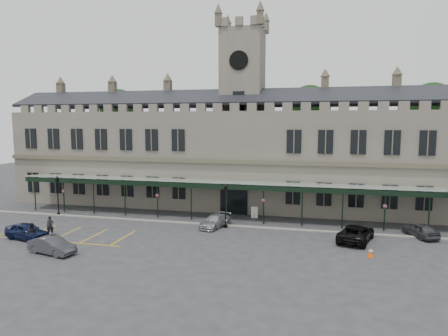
% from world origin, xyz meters
% --- Properties ---
extents(ground, '(140.00, 140.00, 0.00)m').
position_xyz_m(ground, '(0.00, 0.00, 0.00)').
color(ground, '#2F2F32').
extents(station_building, '(60.00, 10.36, 17.30)m').
position_xyz_m(station_building, '(0.00, 15.91, 6.47)').
color(station_building, '#635D53').
rests_on(station_building, ground).
extents(clock_tower, '(5.60, 5.60, 24.80)m').
position_xyz_m(clock_tower, '(0.00, 16.00, 13.11)').
color(clock_tower, '#635D53').
rests_on(clock_tower, ground).
extents(canopy, '(50.00, 4.10, 4.30)m').
position_xyz_m(canopy, '(0.00, 7.46, 2.40)').
color(canopy, '#8C9E93').
rests_on(canopy, ground).
extents(kerb, '(60.00, 0.40, 0.12)m').
position_xyz_m(kerb, '(0.00, 5.50, 0.06)').
color(kerb, gray).
rests_on(kerb, ground).
extents(parking_markings, '(16.00, 6.00, 0.01)m').
position_xyz_m(parking_markings, '(-14.00, -1.50, 0.00)').
color(parking_markings, gold).
rests_on(parking_markings, ground).
extents(tree_behind_left, '(6.00, 6.00, 16.00)m').
position_xyz_m(tree_behind_left, '(-22.00, 25.00, 12.81)').
color(tree_behind_left, '#332314').
rests_on(tree_behind_left, ground).
extents(tree_behind_mid, '(6.00, 6.00, 16.00)m').
position_xyz_m(tree_behind_mid, '(8.00, 25.00, 12.81)').
color(tree_behind_mid, '#332314').
rests_on(tree_behind_mid, ground).
extents(tree_behind_right, '(6.00, 6.00, 16.00)m').
position_xyz_m(tree_behind_right, '(24.00, 25.00, 12.81)').
color(tree_behind_right, '#332314').
rests_on(tree_behind_right, ground).
extents(lamp_post_left, '(0.44, 0.44, 4.62)m').
position_xyz_m(lamp_post_left, '(-19.62, 5.60, 2.74)').
color(lamp_post_left, black).
rests_on(lamp_post_left, ground).
extents(lamp_post_mid, '(0.44, 0.44, 4.60)m').
position_xyz_m(lamp_post_mid, '(0.46, 4.80, 2.73)').
color(lamp_post_mid, black).
rests_on(lamp_post_mid, ground).
extents(traffic_cone, '(0.49, 0.49, 0.78)m').
position_xyz_m(traffic_cone, '(13.81, -1.15, 0.38)').
color(traffic_cone, '#F85307').
rests_on(traffic_cone, ground).
extents(sign_board, '(0.75, 0.08, 1.29)m').
position_xyz_m(sign_board, '(2.66, 9.56, 0.63)').
color(sign_board, black).
rests_on(sign_board, ground).
extents(bollard_left, '(0.16, 0.16, 0.90)m').
position_xyz_m(bollard_left, '(-1.06, 9.56, 0.45)').
color(bollard_left, black).
rests_on(bollard_left, ground).
extents(bollard_right, '(0.15, 0.15, 0.87)m').
position_xyz_m(bollard_right, '(3.75, 9.26, 0.43)').
color(bollard_right, black).
rests_on(bollard_right, ground).
extents(car_left_a, '(4.76, 2.79, 1.52)m').
position_xyz_m(car_left_a, '(-16.38, -3.45, 0.76)').
color(car_left_a, '#0B1333').
rests_on(car_left_a, ground).
extents(car_left_b, '(4.43, 2.34, 1.39)m').
position_xyz_m(car_left_b, '(-11.50, -6.43, 0.69)').
color(car_left_b, '#373A3F').
rests_on(car_left_b, ground).
extents(car_taxi, '(2.90, 4.64, 1.25)m').
position_xyz_m(car_taxi, '(-0.65, 4.74, 0.63)').
color(car_taxi, '#989BA0').
rests_on(car_taxi, ground).
extents(car_van, '(3.94, 5.91, 1.51)m').
position_xyz_m(car_van, '(13.00, 3.07, 0.75)').
color(car_van, black).
rests_on(car_van, ground).
extents(car_right_a, '(3.02, 4.29, 1.36)m').
position_xyz_m(car_right_a, '(19.00, 5.84, 0.68)').
color(car_right_a, '#373A3F').
rests_on(car_right_a, ground).
extents(person_a, '(0.81, 0.73, 1.86)m').
position_xyz_m(person_a, '(-15.12, -1.83, 0.93)').
color(person_a, black).
rests_on(person_a, ground).
extents(person_b, '(1.06, 0.97, 1.78)m').
position_xyz_m(person_b, '(-15.32, -4.11, 0.89)').
color(person_b, black).
rests_on(person_b, ground).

